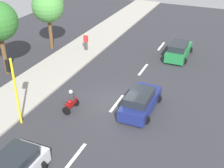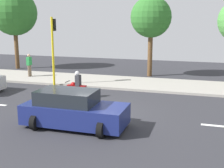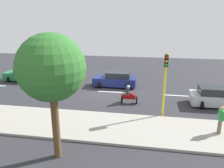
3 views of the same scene
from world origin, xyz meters
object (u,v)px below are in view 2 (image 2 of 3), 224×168
car_dark_blue (73,110)px  motorcycle (76,87)px  traffic_light_corner (53,42)px  pedestrian_near_signal (29,64)px  street_tree_center (151,18)px  street_tree_north (14,13)px

car_dark_blue → motorcycle: size_ratio=2.76×
car_dark_blue → traffic_light_corner: traffic_light_corner is taller
traffic_light_corner → pedestrian_near_signal: bearing=57.8°
motorcycle → pedestrian_near_signal: pedestrian_near_signal is taller
car_dark_blue → street_tree_center: size_ratio=0.69×
car_dark_blue → pedestrian_near_signal: pedestrian_near_signal is taller
car_dark_blue → motorcycle: 4.70m
traffic_light_corner → street_tree_north: (5.72, 6.77, 1.99)m
car_dark_blue → street_tree_center: street_tree_center is taller
street_tree_center → street_tree_north: bearing=89.1°
pedestrian_near_signal → car_dark_blue: bearing=-139.0°
car_dark_blue → motorcycle: bearing=22.3°
motorcycle → pedestrian_near_signal: bearing=53.1°
motorcycle → traffic_light_corner: traffic_light_corner is taller
pedestrian_near_signal → street_tree_center: (3.56, -8.47, 3.43)m
motorcycle → car_dark_blue: bearing=-157.7°
street_tree_north → traffic_light_corner: bearing=-130.2°
street_tree_center → street_tree_north: size_ratio=0.88×
traffic_light_corner → street_tree_north: 9.08m
street_tree_north → motorcycle: bearing=-130.7°
street_tree_center → street_tree_north: 12.10m
traffic_light_corner → street_tree_center: size_ratio=0.74×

